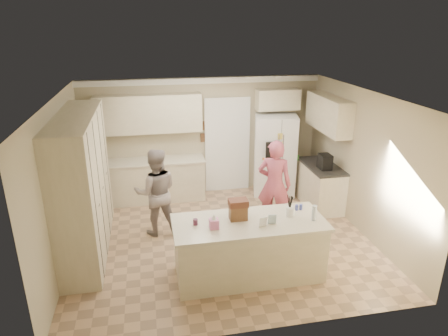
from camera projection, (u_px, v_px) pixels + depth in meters
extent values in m
cube|color=tan|center=(222.00, 240.00, 7.22)|extent=(5.20, 4.60, 0.02)
cube|color=white|center=(222.00, 95.00, 6.31)|extent=(5.20, 4.60, 0.02)
cube|color=tan|center=(203.00, 136.00, 8.89)|extent=(5.20, 0.02, 2.60)
cube|color=tan|center=(260.00, 242.00, 4.64)|extent=(5.20, 0.02, 2.60)
cube|color=tan|center=(60.00, 184.00, 6.29)|extent=(0.02, 4.60, 2.60)
cube|color=tan|center=(363.00, 163.00, 7.23)|extent=(0.02, 4.60, 2.60)
cube|color=white|center=(202.00, 81.00, 8.42)|extent=(5.20, 0.08, 0.12)
cube|color=beige|center=(83.00, 185.00, 6.58)|extent=(0.60, 2.60, 2.35)
cube|color=beige|center=(153.00, 181.00, 8.70)|extent=(2.20, 0.60, 0.88)
cube|color=beige|center=(152.00, 161.00, 8.53)|extent=(2.24, 0.63, 0.04)
cube|color=beige|center=(149.00, 114.00, 8.30)|extent=(2.20, 0.35, 0.80)
cube|color=black|center=(227.00, 146.00, 9.05)|extent=(0.90, 0.06, 2.10)
cube|color=white|center=(227.00, 146.00, 9.02)|extent=(1.02, 0.03, 2.22)
cube|color=brown|center=(204.00, 126.00, 8.77)|extent=(0.15, 0.02, 0.20)
cube|color=brown|center=(204.00, 138.00, 8.86)|extent=(0.15, 0.02, 0.20)
cube|color=white|center=(275.00, 155.00, 8.91)|extent=(1.04, 0.89, 1.80)
cube|color=gray|center=(280.00, 160.00, 8.58)|extent=(0.02, 0.02, 1.78)
cube|color=black|center=(271.00, 150.00, 8.45)|extent=(0.22, 0.03, 0.35)
cylinder|color=silver|center=(278.00, 154.00, 8.51)|extent=(0.02, 0.02, 0.85)
cylinder|color=silver|center=(283.00, 154.00, 8.52)|extent=(0.02, 0.02, 0.85)
cube|color=beige|center=(278.00, 99.00, 8.74)|extent=(0.95, 0.35, 0.45)
cube|color=beige|center=(320.00, 187.00, 8.40)|extent=(0.60, 1.20, 0.88)
cube|color=#2D2B28|center=(322.00, 166.00, 8.24)|extent=(0.63, 1.24, 0.04)
cube|color=beige|center=(328.00, 114.00, 8.08)|extent=(0.35, 1.50, 0.70)
cube|color=black|center=(325.00, 162.00, 7.99)|extent=(0.22, 0.28, 0.30)
cube|color=beige|center=(249.00, 250.00, 6.09)|extent=(2.20, 0.90, 0.88)
cube|color=beige|center=(249.00, 223.00, 5.93)|extent=(2.28, 0.96, 0.05)
cylinder|color=white|center=(290.00, 211.00, 6.05)|extent=(0.13, 0.13, 0.15)
cube|color=pink|center=(214.00, 224.00, 5.70)|extent=(0.13, 0.13, 0.14)
cone|color=white|center=(214.00, 217.00, 5.66)|extent=(0.08, 0.08, 0.08)
cube|color=brown|center=(238.00, 213.00, 5.94)|extent=(0.26, 0.18, 0.22)
cube|color=#592D1E|center=(238.00, 203.00, 5.89)|extent=(0.28, 0.20, 0.10)
cylinder|color=#59263F|center=(195.00, 222.00, 5.80)|extent=(0.07, 0.07, 0.09)
cube|color=white|center=(263.00, 222.00, 5.73)|extent=(0.12, 0.06, 0.16)
cube|color=silver|center=(272.00, 219.00, 5.81)|extent=(0.12, 0.05, 0.16)
cylinder|color=silver|center=(314.00, 213.00, 5.91)|extent=(0.07, 0.07, 0.24)
cylinder|color=#4550B0|center=(297.00, 207.00, 6.25)|extent=(0.05, 0.05, 0.09)
cylinder|color=#4550B0|center=(301.00, 207.00, 6.27)|extent=(0.05, 0.05, 0.09)
imported|color=gray|center=(156.00, 192.00, 7.19)|extent=(0.80, 0.63, 1.63)
imported|color=#C05262|center=(274.00, 185.00, 7.42)|extent=(0.74, 0.64, 1.72)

